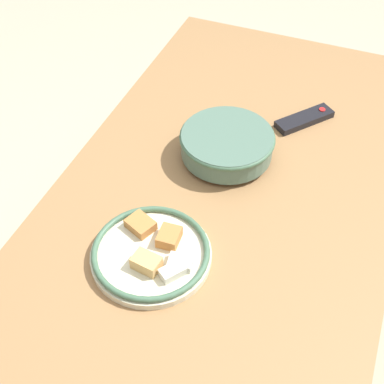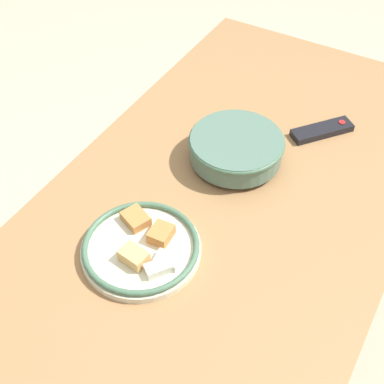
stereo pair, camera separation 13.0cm
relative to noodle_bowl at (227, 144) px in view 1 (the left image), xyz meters
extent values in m
plane|color=#B7A88E|center=(0.13, 0.04, -0.75)|extent=(8.00, 8.00, 0.00)
cube|color=olive|center=(0.13, 0.04, -0.07)|extent=(1.60, 0.84, 0.04)
cylinder|color=olive|center=(-0.60, -0.31, -0.42)|extent=(0.06, 0.06, 0.67)
cylinder|color=olive|center=(-0.60, 0.39, -0.42)|extent=(0.06, 0.06, 0.67)
cylinder|color=#4C6B5B|center=(0.00, 0.00, -0.04)|extent=(0.11, 0.11, 0.01)
cylinder|color=#4C6B5B|center=(0.00, 0.00, 0.00)|extent=(0.24, 0.24, 0.06)
cylinder|color=#9E4C1E|center=(0.00, 0.00, -0.01)|extent=(0.22, 0.22, 0.05)
torus|color=#42664C|center=(0.00, 0.00, 0.02)|extent=(0.25, 0.25, 0.01)
cylinder|color=beige|center=(0.38, -0.05, -0.04)|extent=(0.27, 0.27, 0.02)
torus|color=#42664C|center=(0.38, -0.05, -0.02)|extent=(0.27, 0.27, 0.01)
cube|color=#B2753D|center=(0.33, -0.02, -0.01)|extent=(0.06, 0.05, 0.03)
cube|color=silver|center=(0.42, 0.02, -0.02)|extent=(0.07, 0.06, 0.02)
cube|color=tan|center=(0.42, -0.04, -0.01)|extent=(0.05, 0.07, 0.03)
cube|color=silver|center=(0.39, 0.03, -0.02)|extent=(0.05, 0.06, 0.02)
cube|color=#B2753D|center=(0.32, -0.10, -0.02)|extent=(0.07, 0.08, 0.02)
cube|color=black|center=(-0.22, 0.16, -0.04)|extent=(0.17, 0.15, 0.02)
cylinder|color=red|center=(-0.27, 0.20, -0.02)|extent=(0.02, 0.02, 0.00)
camera|label=1|loc=(1.02, 0.31, 0.94)|focal=50.00mm
camera|label=2|loc=(0.96, 0.43, 0.94)|focal=50.00mm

